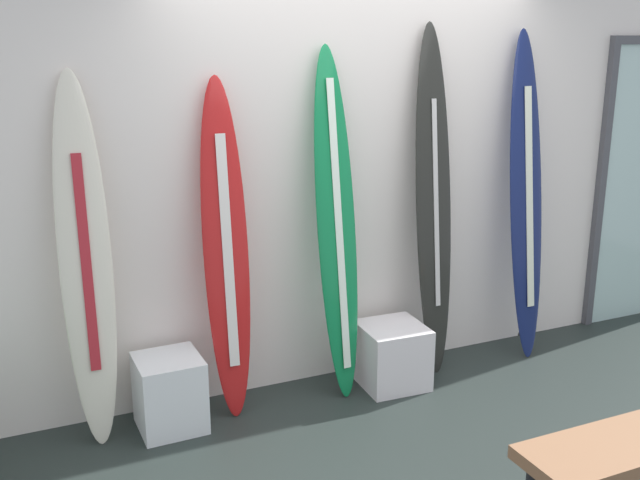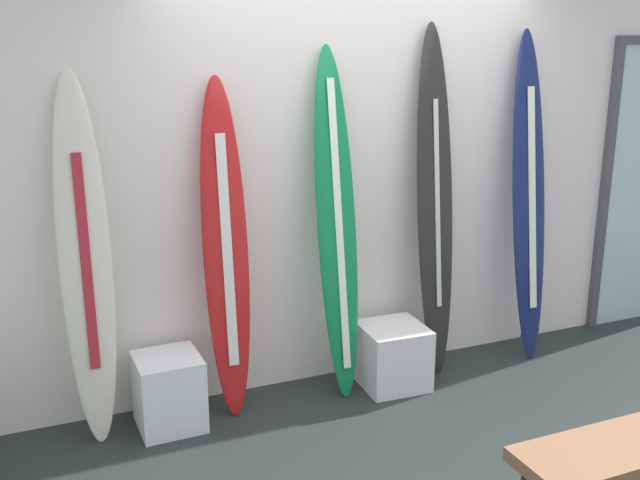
# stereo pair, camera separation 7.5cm
# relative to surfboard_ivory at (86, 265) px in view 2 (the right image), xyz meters

# --- Properties ---
(ground) EXTENTS (8.00, 8.00, 0.04)m
(ground) POSITION_rel_surfboard_ivory_xyz_m (1.67, -1.03, -1.01)
(ground) COLOR #222A28
(wall_back) EXTENTS (7.20, 0.20, 2.80)m
(wall_back) POSITION_rel_surfboard_ivory_xyz_m (1.67, 0.27, 0.41)
(wall_back) COLOR white
(wall_back) RESTS_ON ground
(surfboard_ivory) EXTENTS (0.29, 0.32, 2.01)m
(surfboard_ivory) POSITION_rel_surfboard_ivory_xyz_m (0.00, 0.00, 0.00)
(surfboard_ivory) COLOR silver
(surfboard_ivory) RESTS_ON ground
(surfboard_crimson) EXTENTS (0.28, 0.33, 1.96)m
(surfboard_crimson) POSITION_rel_surfboard_ivory_xyz_m (0.76, -0.01, -0.02)
(surfboard_crimson) COLOR red
(surfboard_crimson) RESTS_ON ground
(surfboard_emerald) EXTENTS (0.27, 0.38, 2.12)m
(surfboard_emerald) POSITION_rel_surfboard_ivory_xyz_m (1.45, -0.03, 0.06)
(surfboard_emerald) COLOR #117C42
(surfboard_emerald) RESTS_ON ground
(surfboard_charcoal) EXTENTS (0.27, 0.30, 2.25)m
(surfboard_charcoal) POSITION_rel_surfboard_ivory_xyz_m (2.15, 0.00, 0.12)
(surfboard_charcoal) COLOR black
(surfboard_charcoal) RESTS_ON ground
(surfboard_navy) EXTENTS (0.28, 0.36, 2.21)m
(surfboard_navy) POSITION_rel_surfboard_ivory_xyz_m (2.86, -0.03, 0.11)
(surfboard_navy) COLOR #141F51
(surfboard_navy) RESTS_ON ground
(display_block_left) EXTENTS (0.37, 0.37, 0.43)m
(display_block_left) POSITION_rel_surfboard_ivory_xyz_m (0.38, -0.09, -0.78)
(display_block_left) COLOR white
(display_block_left) RESTS_ON ground
(display_block_center) EXTENTS (0.41, 0.41, 0.40)m
(display_block_center) POSITION_rel_surfboard_ivory_xyz_m (1.80, -0.13, -0.79)
(display_block_center) COLOR silver
(display_block_center) RESTS_ON ground
(bench) EXTENTS (0.92, 0.35, 0.48)m
(bench) POSITION_rel_surfboard_ivory_xyz_m (1.95, -1.85, -0.57)
(bench) COLOR brown
(bench) RESTS_ON ground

